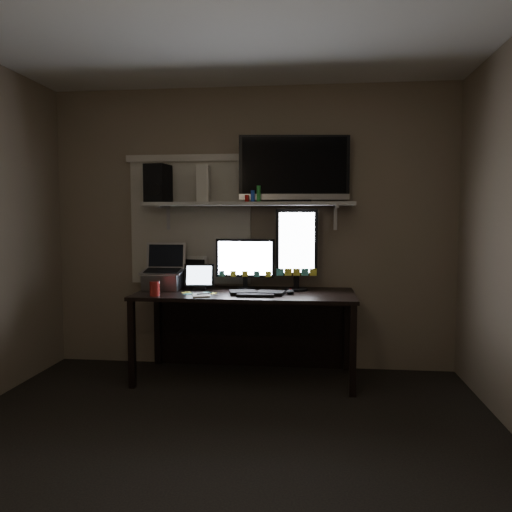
# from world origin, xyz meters

# --- Properties ---
(floor) EXTENTS (3.60, 3.60, 0.00)m
(floor) POSITION_xyz_m (0.00, 0.00, 0.00)
(floor) COLOR black
(floor) RESTS_ON ground
(back_wall) EXTENTS (3.60, 0.00, 3.60)m
(back_wall) POSITION_xyz_m (0.00, 1.80, 1.25)
(back_wall) COLOR #7A6857
(back_wall) RESTS_ON floor
(window_blinds) EXTENTS (1.10, 0.02, 1.10)m
(window_blinds) POSITION_xyz_m (-0.55, 1.79, 1.30)
(window_blinds) COLOR beige
(window_blinds) RESTS_ON back_wall
(desk) EXTENTS (1.80, 0.75, 0.73)m
(desk) POSITION_xyz_m (0.00, 1.55, 0.55)
(desk) COLOR black
(desk) RESTS_ON floor
(wall_shelf) EXTENTS (1.80, 0.35, 0.03)m
(wall_shelf) POSITION_xyz_m (0.00, 1.62, 1.46)
(wall_shelf) COLOR #A0A09C
(wall_shelf) RESTS_ON back_wall
(monitor_landscape) EXTENTS (0.51, 0.06, 0.45)m
(monitor_landscape) POSITION_xyz_m (-0.02, 1.59, 0.95)
(monitor_landscape) COLOR black
(monitor_landscape) RESTS_ON desk
(monitor_portrait) EXTENTS (0.36, 0.10, 0.70)m
(monitor_portrait) POSITION_xyz_m (0.42, 1.58, 1.08)
(monitor_portrait) COLOR black
(monitor_portrait) RESTS_ON desk
(keyboard) EXTENTS (0.46, 0.19, 0.03)m
(keyboard) POSITION_xyz_m (0.11, 1.32, 0.74)
(keyboard) COLOR black
(keyboard) RESTS_ON desk
(mouse) EXTENTS (0.07, 0.11, 0.04)m
(mouse) POSITION_xyz_m (0.38, 1.36, 0.75)
(mouse) COLOR black
(mouse) RESTS_ON desk
(notepad) EXTENTS (0.17, 0.21, 0.01)m
(notepad) POSITION_xyz_m (-0.32, 1.20, 0.74)
(notepad) COLOR silver
(notepad) RESTS_ON desk
(tablet) EXTENTS (0.27, 0.13, 0.22)m
(tablet) POSITION_xyz_m (-0.41, 1.51, 0.84)
(tablet) COLOR black
(tablet) RESTS_ON desk
(file_sorter) EXTENTS (0.22, 0.13, 0.26)m
(file_sorter) POSITION_xyz_m (-0.51, 1.75, 0.86)
(file_sorter) COLOR black
(file_sorter) RESTS_ON desk
(laptop) EXTENTS (0.36, 0.30, 0.39)m
(laptop) POSITION_xyz_m (-0.73, 1.50, 0.93)
(laptop) COLOR #A3A2A6
(laptop) RESTS_ON desk
(cup) EXTENTS (0.10, 0.10, 0.12)m
(cup) POSITION_xyz_m (-0.69, 1.15, 0.79)
(cup) COLOR maroon
(cup) RESTS_ON desk
(sticky_notes) EXTENTS (0.35, 0.28, 0.00)m
(sticky_notes) POSITION_xyz_m (-0.40, 1.33, 0.73)
(sticky_notes) COLOR yellow
(sticky_notes) RESTS_ON desk
(tv) EXTENTS (0.95, 0.27, 0.57)m
(tv) POSITION_xyz_m (0.39, 1.67, 1.76)
(tv) COLOR black
(tv) RESTS_ON wall_shelf
(game_console) EXTENTS (0.12, 0.27, 0.31)m
(game_console) POSITION_xyz_m (-0.38, 1.62, 1.64)
(game_console) COLOR #B8B1A6
(game_console) RESTS_ON wall_shelf
(speaker) EXTENTS (0.21, 0.24, 0.33)m
(speaker) POSITION_xyz_m (-0.79, 1.60, 1.64)
(speaker) COLOR black
(speaker) RESTS_ON wall_shelf
(bottles) EXTENTS (0.21, 0.09, 0.13)m
(bottles) POSITION_xyz_m (0.05, 1.54, 1.55)
(bottles) COLOR #A50F0C
(bottles) RESTS_ON wall_shelf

